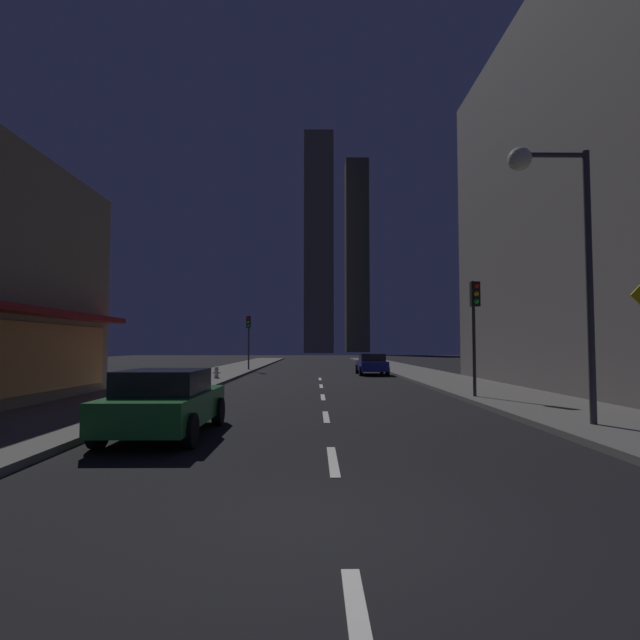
{
  "coord_description": "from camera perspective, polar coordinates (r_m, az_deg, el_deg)",
  "views": [
    {
      "loc": [
        -0.31,
        -5.31,
        1.97
      ],
      "look_at": [
        0.0,
        24.23,
        3.54
      ],
      "focal_mm": 27.56,
      "sensor_mm": 36.0,
      "label": 1
    }
  ],
  "objects": [
    {
      "name": "ground_plane",
      "position": [
        37.37,
        -0.13,
        -6.14
      ],
      "size": [
        78.0,
        136.0,
        0.1
      ],
      "primitive_type": "cube",
      "color": "black"
    },
    {
      "name": "sidewalk_right",
      "position": [
        38.07,
        10.53,
        -5.84
      ],
      "size": [
        4.0,
        76.0,
        0.15
      ],
      "primitive_type": "cube",
      "color": "#605E59",
      "rests_on": "ground"
    },
    {
      "name": "sidewalk_left",
      "position": [
        37.95,
        -10.81,
        -5.85
      ],
      "size": [
        4.0,
        76.0,
        0.15
      ],
      "primitive_type": "cube",
      "color": "#605E59",
      "rests_on": "ground"
    },
    {
      "name": "lane_marking_center",
      "position": [
        16.43,
        0.49,
        -9.9
      ],
      "size": [
        0.16,
        28.2,
        0.01
      ],
      "color": "silver",
      "rests_on": "ground"
    },
    {
      "name": "skyscraper_distant_tall",
      "position": [
        144.62,
        -0.15,
        9.02
      ],
      "size": [
        8.49,
        6.31,
        64.39
      ],
      "primitive_type": "cube",
      "color": "#625E4A",
      "rests_on": "ground"
    },
    {
      "name": "skyscraper_distant_mid",
      "position": [
        164.66,
        4.29,
        7.39
      ],
      "size": [
        7.5,
        8.99,
        63.5
      ],
      "primitive_type": "cube",
      "color": "#423F32",
      "rests_on": "ground"
    },
    {
      "name": "car_parked_near",
      "position": [
        11.46,
        -17.5,
        -9.04
      ],
      "size": [
        1.98,
        4.24,
        1.45
      ],
      "color": "#1E722D",
      "rests_on": "ground"
    },
    {
      "name": "car_parked_far",
      "position": [
        34.0,
        6.03,
        -5.09
      ],
      "size": [
        1.98,
        4.24,
        1.45
      ],
      "color": "navy",
      "rests_on": "ground"
    },
    {
      "name": "fire_hydrant_far_left",
      "position": [
        28.61,
        -11.93,
        -6.01
      ],
      "size": [
        0.42,
        0.3,
        0.65
      ],
      "color": "#B2B2B2",
      "rests_on": "sidewalk_left"
    },
    {
      "name": "traffic_light_near_right",
      "position": [
        18.68,
        17.52,
        0.86
      ],
      "size": [
        0.32,
        0.48,
        4.2
      ],
      "color": "#2D2D2D",
      "rests_on": "sidewalk_right"
    },
    {
      "name": "traffic_light_far_left",
      "position": [
        38.79,
        -8.29,
        -1.2
      ],
      "size": [
        0.32,
        0.48,
        4.2
      ],
      "color": "#2D2D2D",
      "rests_on": "sidewalk_left"
    },
    {
      "name": "street_lamp_right",
      "position": [
        13.19,
        25.47,
        10.85
      ],
      "size": [
        1.96,
        0.56,
        6.58
      ],
      "color": "#38383D",
      "rests_on": "sidewalk_right"
    }
  ]
}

